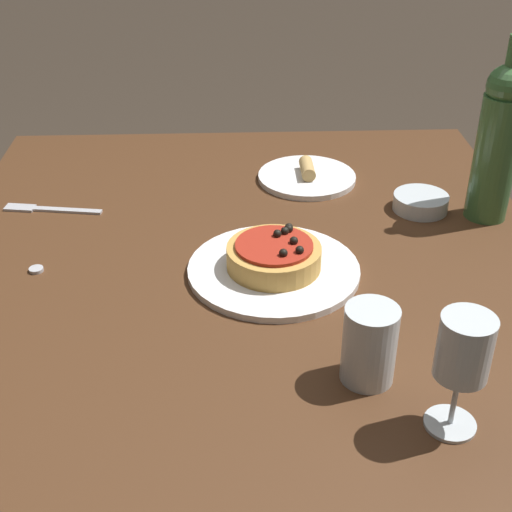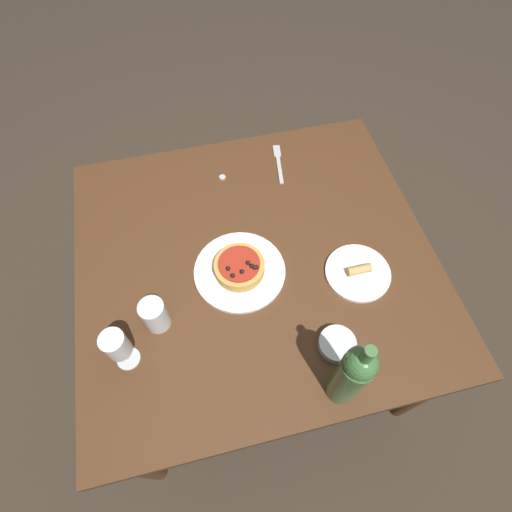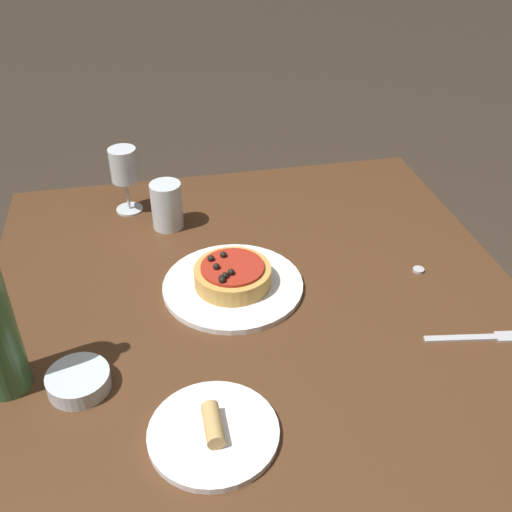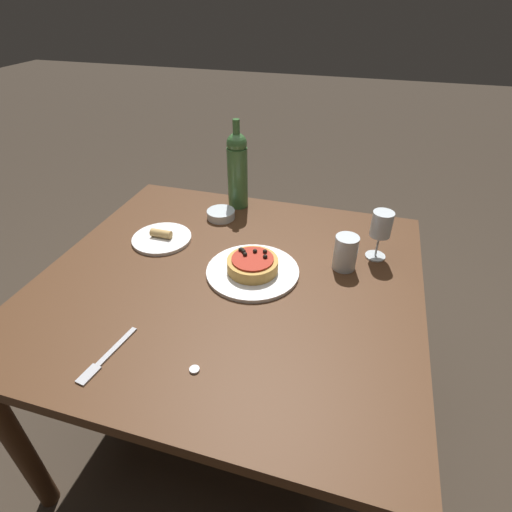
% 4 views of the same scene
% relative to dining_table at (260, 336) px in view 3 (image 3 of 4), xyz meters
% --- Properties ---
extents(ground_plane, '(14.00, 14.00, 0.00)m').
position_rel_dining_table_xyz_m(ground_plane, '(0.00, 0.00, -0.63)').
color(ground_plane, '#382D23').
extents(dining_table, '(1.14, 1.07, 0.71)m').
position_rel_dining_table_xyz_m(dining_table, '(0.00, 0.00, 0.00)').
color(dining_table, '#4C2D19').
rests_on(dining_table, ground_plane).
extents(dinner_plate, '(0.29, 0.29, 0.01)m').
position_rel_dining_table_xyz_m(dinner_plate, '(-0.06, -0.04, 0.09)').
color(dinner_plate, white).
rests_on(dinner_plate, dining_table).
extents(pizza, '(0.16, 0.16, 0.06)m').
position_rel_dining_table_xyz_m(pizza, '(-0.06, -0.04, 0.12)').
color(pizza, gold).
rests_on(pizza, dinner_plate).
extents(wine_glass, '(0.07, 0.07, 0.16)m').
position_rel_dining_table_xyz_m(wine_glass, '(-0.42, -0.24, 0.20)').
color(wine_glass, silver).
rests_on(wine_glass, dining_table).
extents(water_cup, '(0.07, 0.07, 0.11)m').
position_rel_dining_table_xyz_m(water_cup, '(-0.33, -0.15, 0.14)').
color(water_cup, silver).
rests_on(water_cup, dining_table).
extents(side_bowl, '(0.11, 0.11, 0.03)m').
position_rel_dining_table_xyz_m(side_bowl, '(0.15, -0.34, 0.10)').
color(side_bowl, silver).
rests_on(side_bowl, dining_table).
extents(fork, '(0.05, 0.19, 0.00)m').
position_rel_dining_table_xyz_m(fork, '(0.18, 0.38, 0.09)').
color(fork, '#B7B7BC').
rests_on(fork, dining_table).
extents(side_plate, '(0.20, 0.20, 0.04)m').
position_rel_dining_table_xyz_m(side_plate, '(0.30, -0.14, 0.09)').
color(side_plate, white).
rests_on(side_plate, dining_table).
extents(bottle_cap, '(0.02, 0.02, 0.01)m').
position_rel_dining_table_xyz_m(bottle_cap, '(-0.04, 0.35, 0.09)').
color(bottle_cap, '#B7B7BC').
rests_on(bottle_cap, dining_table).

